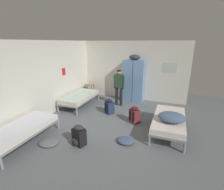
{
  "coord_description": "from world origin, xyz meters",
  "views": [
    {
      "loc": [
        1.81,
        -4.43,
        2.57
      ],
      "look_at": [
        0.0,
        0.29,
        0.95
      ],
      "focal_mm": 26.48,
      "sensor_mm": 36.0,
      "label": 1
    }
  ],
  "objects_px": {
    "bed_left_rear": "(80,97)",
    "bedding_heap": "(172,117)",
    "shelf_unit": "(90,89)",
    "clothes_pile_grey": "(49,142)",
    "bed_right": "(169,120)",
    "person_traveler": "(119,84)",
    "backpack_maroon": "(135,115)",
    "lotion_bottle": "(90,84)",
    "bed_left_front": "(22,129)",
    "water_bottle": "(88,83)",
    "backpack_black": "(79,136)",
    "backpack_navy": "(110,107)",
    "clothes_pile_denim": "(126,140)",
    "locker_bank": "(134,80)"
  },
  "relations": [
    {
      "from": "clothes_pile_denim",
      "to": "person_traveler",
      "type": "bearing_deg",
      "value": 112.52
    },
    {
      "from": "bed_right",
      "to": "bedding_heap",
      "type": "relative_size",
      "value": 2.62
    },
    {
      "from": "shelf_unit",
      "to": "bed_left_rear",
      "type": "xyz_separation_m",
      "value": [
        0.25,
        -1.31,
        0.04
      ]
    },
    {
      "from": "bed_left_rear",
      "to": "backpack_navy",
      "type": "relative_size",
      "value": 3.45
    },
    {
      "from": "bed_right",
      "to": "water_bottle",
      "type": "xyz_separation_m",
      "value": [
        -3.93,
        2.26,
        0.3
      ]
    },
    {
      "from": "backpack_navy",
      "to": "bed_right",
      "type": "bearing_deg",
      "value": -16.51
    },
    {
      "from": "lotion_bottle",
      "to": "person_traveler",
      "type": "bearing_deg",
      "value": -20.24
    },
    {
      "from": "person_traveler",
      "to": "lotion_bottle",
      "type": "distance_m",
      "value": 1.82
    },
    {
      "from": "bed_left_front",
      "to": "water_bottle",
      "type": "height_order",
      "value": "water_bottle"
    },
    {
      "from": "backpack_black",
      "to": "bed_right",
      "type": "bearing_deg",
      "value": 35.7
    },
    {
      "from": "bed_left_rear",
      "to": "person_traveler",
      "type": "relative_size",
      "value": 1.26
    },
    {
      "from": "bed_right",
      "to": "person_traveler",
      "type": "height_order",
      "value": "person_traveler"
    },
    {
      "from": "bed_left_rear",
      "to": "water_bottle",
      "type": "bearing_deg",
      "value": 103.95
    },
    {
      "from": "backpack_navy",
      "to": "clothes_pile_grey",
      "type": "distance_m",
      "value": 2.54
    },
    {
      "from": "shelf_unit",
      "to": "clothes_pile_denim",
      "type": "height_order",
      "value": "shelf_unit"
    },
    {
      "from": "backpack_black",
      "to": "backpack_maroon",
      "type": "xyz_separation_m",
      "value": [
        1.05,
        1.77,
        0.0
      ]
    },
    {
      "from": "backpack_maroon",
      "to": "clothes_pile_denim",
      "type": "height_order",
      "value": "backpack_maroon"
    },
    {
      "from": "bed_left_rear",
      "to": "person_traveler",
      "type": "height_order",
      "value": "person_traveler"
    },
    {
      "from": "shelf_unit",
      "to": "clothes_pile_grey",
      "type": "height_order",
      "value": "shelf_unit"
    },
    {
      "from": "bed_right",
      "to": "backpack_black",
      "type": "height_order",
      "value": "backpack_black"
    },
    {
      "from": "person_traveler",
      "to": "lotion_bottle",
      "type": "relative_size",
      "value": 9.02
    },
    {
      "from": "backpack_black",
      "to": "backpack_maroon",
      "type": "height_order",
      "value": "same"
    },
    {
      "from": "person_traveler",
      "to": "lotion_bottle",
      "type": "bearing_deg",
      "value": 159.76
    },
    {
      "from": "bedding_heap",
      "to": "clothes_pile_denim",
      "type": "bearing_deg",
      "value": -146.62
    },
    {
      "from": "person_traveler",
      "to": "backpack_black",
      "type": "bearing_deg",
      "value": -90.68
    },
    {
      "from": "water_bottle",
      "to": "clothes_pile_grey",
      "type": "distance_m",
      "value": 4.21
    },
    {
      "from": "water_bottle",
      "to": "bed_right",
      "type": "bearing_deg",
      "value": -29.88
    },
    {
      "from": "bed_left_rear",
      "to": "shelf_unit",
      "type": "bearing_deg",
      "value": 100.81
    },
    {
      "from": "shelf_unit",
      "to": "bedding_heap",
      "type": "distance_m",
      "value": 4.66
    },
    {
      "from": "bedding_heap",
      "to": "person_traveler",
      "type": "xyz_separation_m",
      "value": [
        -2.16,
        1.86,
        0.3
      ]
    },
    {
      "from": "bed_left_front",
      "to": "bed_right",
      "type": "relative_size",
      "value": 1.0
    },
    {
      "from": "shelf_unit",
      "to": "backpack_maroon",
      "type": "xyz_separation_m",
      "value": [
        2.77,
        -2.0,
        -0.09
      ]
    },
    {
      "from": "backpack_navy",
      "to": "clothes_pile_grey",
      "type": "xyz_separation_m",
      "value": [
        -0.78,
        -2.41,
        -0.22
      ]
    },
    {
      "from": "person_traveler",
      "to": "backpack_black",
      "type": "height_order",
      "value": "person_traveler"
    },
    {
      "from": "backpack_black",
      "to": "backpack_navy",
      "type": "xyz_separation_m",
      "value": [
        -0.01,
        2.16,
        0.0
      ]
    },
    {
      "from": "bedding_heap",
      "to": "clothes_pile_grey",
      "type": "xyz_separation_m",
      "value": [
        -2.99,
        -1.49,
        -0.57
      ]
    },
    {
      "from": "lotion_bottle",
      "to": "clothes_pile_denim",
      "type": "height_order",
      "value": "lotion_bottle"
    },
    {
      "from": "person_traveler",
      "to": "clothes_pile_grey",
      "type": "distance_m",
      "value": 3.56
    },
    {
      "from": "water_bottle",
      "to": "lotion_bottle",
      "type": "xyz_separation_m",
      "value": [
        0.15,
        -0.06,
        -0.03
      ]
    },
    {
      "from": "bed_left_rear",
      "to": "locker_bank",
      "type": "bearing_deg",
      "value": 35.59
    },
    {
      "from": "locker_bank",
      "to": "bedding_heap",
      "type": "height_order",
      "value": "locker_bank"
    },
    {
      "from": "bed_left_rear",
      "to": "bedding_heap",
      "type": "distance_m",
      "value": 3.87
    },
    {
      "from": "bed_right",
      "to": "person_traveler",
      "type": "xyz_separation_m",
      "value": [
        -2.09,
        1.58,
        0.53
      ]
    },
    {
      "from": "person_traveler",
      "to": "clothes_pile_denim",
      "type": "relative_size",
      "value": 3.4
    },
    {
      "from": "bed_left_front",
      "to": "bed_left_rear",
      "type": "xyz_separation_m",
      "value": [
        0.0,
        2.88,
        0.0
      ]
    },
    {
      "from": "backpack_maroon",
      "to": "water_bottle",
      "type": "bearing_deg",
      "value": 144.71
    },
    {
      "from": "water_bottle",
      "to": "backpack_maroon",
      "type": "bearing_deg",
      "value": -35.29
    },
    {
      "from": "backpack_navy",
      "to": "person_traveler",
      "type": "bearing_deg",
      "value": 87.19
    },
    {
      "from": "bed_left_rear",
      "to": "backpack_navy",
      "type": "bearing_deg",
      "value": -11.43
    },
    {
      "from": "bed_left_rear",
      "to": "backpack_maroon",
      "type": "bearing_deg",
      "value": -15.29
    }
  ]
}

